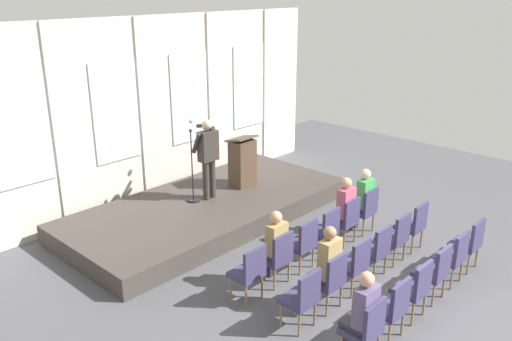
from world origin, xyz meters
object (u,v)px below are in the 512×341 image
chair_r0_c1 (278,255)px  chair_r0_c5 (365,208)px  chair_r2_c1 (392,305)px  chair_r2_c4 (453,255)px  speaker (208,153)px  chair_r1_c5 (414,223)px  chair_r1_c0 (303,296)px  audience_r1_c1 (326,263)px  chair_r1_c3 (376,248)px  chair_r0_c4 (346,218)px  chair_r1_c1 (330,278)px  lectern (242,162)px  chair_r2_c3 (435,270)px  chair_r2_c0 (366,327)px  audience_r2_c0 (362,311)px  chair_r0_c0 (250,270)px  chair_r1_c4 (396,235)px  chair_r2_c2 (415,286)px  audience_r0_c5 (363,197)px  chair_r0_c3 (326,229)px  chair_r2_c5 (470,241)px  chair_r1_c2 (354,262)px  audience_r0_c1 (274,243)px  audience_r0_c4 (344,207)px  chair_r0_c2 (303,242)px  mic_stand (193,186)px

chair_r0_c1 → chair_r0_c5: (2.64, 0.00, 0.00)m
chair_r2_c1 → chair_r2_c4: bearing=0.0°
speaker → chair_r2_c1: speaker is taller
chair_r1_c5 → chair_r1_c0: bearing=180.0°
audience_r1_c1 → chair_r1_c3: 1.34m
chair_r0_c4 → chair_r1_c1: bearing=-152.3°
lectern → chair_r1_c0: bearing=-125.3°
chair_r1_c0 → chair_r2_c3: 2.24m
speaker → chair_r1_c1: size_ratio=1.82×
chair_r2_c0 → audience_r2_c0: bearing=90.0°
chair_r0_c0 → audience_r2_c0: 2.01m
chair_r1_c0 → chair_r1_c4: 2.64m
chair_r1_c0 → chair_r2_c2: 1.68m
chair_r0_c1 → chair_r1_c0: bearing=-122.4°
chair_r0_c0 → chair_r0_c1: 0.66m
chair_r0_c5 → audience_r0_c5: size_ratio=0.70×
chair_r0_c3 → chair_r2_c5: same height
chair_r1_c1 → chair_r2_c0: bearing=-122.4°
audience_r1_c1 → chair_r2_c3: 1.75m
chair_r2_c3 → chair_r2_c0: bearing=180.0°
chair_r0_c1 → chair_r1_c3: 1.68m
audience_r0_c5 → audience_r2_c0: 3.91m
audience_r2_c0 → chair_r2_c1: bearing=-7.0°
chair_r0_c4 → chair_r1_c2: 1.68m
chair_r0_c1 → audience_r2_c0: (-0.66, -2.00, 0.20)m
chair_r1_c0 → chair_r1_c5: size_ratio=1.00×
chair_r1_c1 → chair_r2_c2: same height
audience_r0_c5 → chair_r1_c4: audience_r0_c5 is taller
audience_r0_c5 → chair_r2_c2: bearing=-132.5°
audience_r0_c1 → chair_r1_c4: bearing=-29.5°
chair_r0_c4 → audience_r0_c4: bearing=90.0°
chair_r1_c3 → chair_r1_c0: bearing=180.0°
chair_r2_c0 → chair_r2_c3: bearing=0.0°
chair_r2_c2 → chair_r2_c4: 1.32m
chair_r0_c2 → audience_r2_c0: 2.41m
chair_r1_c5 → chair_r2_c3: (-1.32, -1.04, 0.00)m
chair_r0_c1 → chair_r2_c4: same height
audience_r0_c5 → speaker: bearing=119.0°
chair_r1_c0 → audience_r2_c0: 0.98m
chair_r0_c0 → chair_r1_c5: same height
chair_r0_c4 → audience_r0_c5: bearing=6.9°
chair_r0_c2 → chair_r0_c5: 1.98m
chair_r0_c0 → chair_r1_c3: size_ratio=1.00×
mic_stand → chair_r1_c3: bearing=-82.1°
chair_r1_c1 → audience_r1_c1: 0.24m
speaker → chair_r0_c1: 3.20m
chair_r0_c3 → chair_r0_c4: bearing=0.0°
chair_r2_c2 → chair_r2_c3: size_ratio=1.00×
chair_r0_c1 → chair_r1_c4: (1.98, -1.04, 0.00)m
chair_r1_c0 → chair_r1_c3: 1.98m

